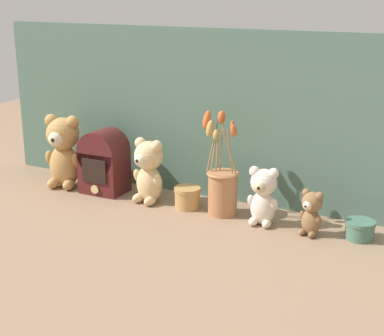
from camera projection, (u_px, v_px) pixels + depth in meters
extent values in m
plane|color=#8E7056|center=(189.00, 211.00, 1.99)|extent=(4.00, 4.00, 0.00)
cube|color=#4C6B5B|center=(211.00, 115.00, 2.05)|extent=(1.75, 0.02, 0.60)
ellipsoid|color=tan|center=(65.00, 166.00, 2.22)|extent=(0.13, 0.11, 0.16)
sphere|color=tan|center=(63.00, 134.00, 2.18)|extent=(0.12, 0.12, 0.12)
sphere|color=beige|center=(57.00, 139.00, 2.14)|extent=(0.06, 0.06, 0.06)
sphere|color=black|center=(53.00, 140.00, 2.12)|extent=(0.02, 0.02, 0.02)
sphere|color=tan|center=(73.00, 122.00, 2.16)|extent=(0.05, 0.05, 0.05)
sphere|color=tan|center=(51.00, 121.00, 2.18)|extent=(0.05, 0.05, 0.05)
ellipsoid|color=tan|center=(76.00, 161.00, 2.19)|extent=(0.04, 0.06, 0.07)
ellipsoid|color=tan|center=(50.00, 158.00, 2.22)|extent=(0.04, 0.06, 0.07)
ellipsoid|color=tan|center=(69.00, 185.00, 2.20)|extent=(0.05, 0.07, 0.04)
ellipsoid|color=tan|center=(54.00, 183.00, 2.22)|extent=(0.05, 0.07, 0.04)
ellipsoid|color=#DBBC84|center=(149.00, 184.00, 2.06)|extent=(0.11, 0.09, 0.13)
sphere|color=#DBBC84|center=(149.00, 156.00, 2.03)|extent=(0.10, 0.10, 0.10)
sphere|color=beige|center=(141.00, 160.00, 2.00)|extent=(0.05, 0.05, 0.05)
sphere|color=black|center=(137.00, 161.00, 1.99)|extent=(0.01, 0.01, 0.01)
sphere|color=#DBBC84|center=(157.00, 146.00, 2.00)|extent=(0.04, 0.04, 0.04)
sphere|color=#DBBC84|center=(140.00, 143.00, 2.04)|extent=(0.04, 0.04, 0.04)
ellipsoid|color=#DBBC84|center=(158.00, 181.00, 2.02)|extent=(0.04, 0.05, 0.06)
ellipsoid|color=#DBBC84|center=(138.00, 176.00, 2.07)|extent=(0.04, 0.05, 0.06)
ellipsoid|color=#DBBC84|center=(150.00, 201.00, 2.04)|extent=(0.04, 0.06, 0.03)
ellipsoid|color=#DBBC84|center=(138.00, 198.00, 2.07)|extent=(0.04, 0.06, 0.03)
ellipsoid|color=beige|center=(263.00, 208.00, 1.87)|extent=(0.08, 0.07, 0.11)
sphere|color=beige|center=(264.00, 182.00, 1.84)|extent=(0.08, 0.08, 0.08)
sphere|color=#D1B289|center=(260.00, 187.00, 1.82)|extent=(0.04, 0.04, 0.04)
sphere|color=black|center=(259.00, 188.00, 1.80)|extent=(0.01, 0.01, 0.01)
sphere|color=beige|center=(274.00, 173.00, 1.82)|extent=(0.03, 0.03, 0.03)
sphere|color=beige|center=(255.00, 171.00, 1.85)|extent=(0.03, 0.03, 0.03)
ellipsoid|color=beige|center=(274.00, 205.00, 1.84)|extent=(0.03, 0.04, 0.05)
ellipsoid|color=beige|center=(251.00, 201.00, 1.87)|extent=(0.03, 0.04, 0.05)
ellipsoid|color=beige|center=(267.00, 224.00, 1.85)|extent=(0.03, 0.05, 0.03)
ellipsoid|color=beige|center=(253.00, 221.00, 1.87)|extent=(0.03, 0.05, 0.03)
ellipsoid|color=olive|center=(311.00, 222.00, 1.79)|extent=(0.07, 0.06, 0.08)
sphere|color=olive|center=(312.00, 202.00, 1.77)|extent=(0.06, 0.06, 0.06)
sphere|color=beige|center=(308.00, 205.00, 1.76)|extent=(0.03, 0.03, 0.03)
sphere|color=black|center=(306.00, 206.00, 1.75)|extent=(0.01, 0.01, 0.01)
sphere|color=olive|center=(319.00, 196.00, 1.75)|extent=(0.03, 0.03, 0.03)
sphere|color=olive|center=(306.00, 193.00, 1.78)|extent=(0.03, 0.03, 0.03)
ellipsoid|color=olive|center=(319.00, 220.00, 1.76)|extent=(0.02, 0.03, 0.04)
ellipsoid|color=olive|center=(302.00, 216.00, 1.80)|extent=(0.02, 0.03, 0.04)
ellipsoid|color=olive|center=(312.00, 235.00, 1.78)|extent=(0.03, 0.04, 0.02)
ellipsoid|color=olive|center=(302.00, 232.00, 1.80)|extent=(0.03, 0.04, 0.02)
cylinder|color=#AD7047|center=(223.00, 193.00, 1.95)|extent=(0.10, 0.10, 0.15)
torus|color=#AD7047|center=(223.00, 174.00, 1.93)|extent=(0.11, 0.11, 0.01)
cylinder|color=#9E7542|center=(230.00, 152.00, 1.88)|extent=(0.02, 0.03, 0.15)
ellipsoid|color=#C65B28|center=(233.00, 129.00, 1.85)|extent=(0.03, 0.03, 0.06)
cylinder|color=#9E7542|center=(214.00, 150.00, 1.93)|extent=(0.01, 0.04, 0.14)
ellipsoid|color=tan|center=(210.00, 129.00, 1.92)|extent=(0.03, 0.04, 0.06)
cylinder|color=#9E7542|center=(222.00, 144.00, 1.92)|extent=(0.01, 0.01, 0.18)
ellipsoid|color=#C65B28|center=(222.00, 117.00, 1.90)|extent=(0.04, 0.04, 0.04)
cylinder|color=#9E7542|center=(217.00, 153.00, 1.92)|extent=(0.01, 0.02, 0.12)
ellipsoid|color=tan|center=(216.00, 135.00, 1.91)|extent=(0.03, 0.03, 0.04)
cylinder|color=#9E7542|center=(213.00, 145.00, 1.93)|extent=(0.02, 0.06, 0.16)
ellipsoid|color=#C65B28|center=(207.00, 120.00, 1.93)|extent=(0.04, 0.05, 0.07)
cylinder|color=#9E7542|center=(230.00, 152.00, 1.86)|extent=(0.04, 0.05, 0.16)
ellipsoid|color=#C65B28|center=(234.00, 130.00, 1.82)|extent=(0.03, 0.03, 0.04)
cube|color=#4C1919|center=(104.00, 171.00, 2.16)|extent=(0.16, 0.12, 0.16)
cylinder|color=#4C1919|center=(103.00, 151.00, 2.14)|extent=(0.16, 0.12, 0.16)
cube|color=black|center=(94.00, 171.00, 2.10)|extent=(0.10, 0.01, 0.09)
cylinder|color=#D6BC7A|center=(95.00, 189.00, 2.12)|extent=(0.03, 0.01, 0.03)
cylinder|color=#47705B|center=(360.00, 231.00, 1.77)|extent=(0.09, 0.09, 0.05)
cylinder|color=#47705B|center=(361.00, 222.00, 1.76)|extent=(0.09, 0.09, 0.01)
cylinder|color=tan|center=(187.00, 199.00, 2.01)|extent=(0.09, 0.09, 0.06)
cylinder|color=tan|center=(187.00, 189.00, 2.00)|extent=(0.09, 0.09, 0.01)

